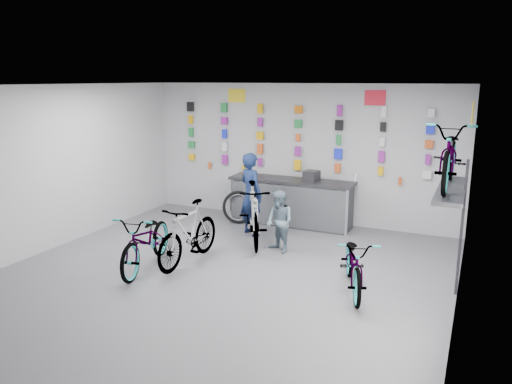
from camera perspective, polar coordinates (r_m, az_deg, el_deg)
The scene contains 20 objects.
floor at distance 7.86m, azimuth -5.31°, elevation -10.42°, with size 8.00×8.00×0.00m, color #4E4E52.
ceiling at distance 7.23m, azimuth -5.81°, elevation 12.01°, with size 8.00×8.00×0.00m, color white.
wall_back at distance 10.99m, azimuth 4.92°, elevation 4.44°, with size 7.00×7.00×0.00m, color #ADADAF.
wall_left at distance 9.61m, azimuth -23.97°, elevation 2.17°, with size 8.00×8.00×0.00m, color #ADADAF.
wall_right at distance 6.45m, azimuth 22.54°, elevation -2.50°, with size 8.00×8.00×0.00m, color #ADADAF.
counter at distance 10.76m, azimuth 3.99°, elevation -1.22°, with size 2.70×0.66×1.00m.
merch_wall at distance 10.89m, azimuth 4.76°, elevation 5.97°, with size 5.57×0.08×1.57m.
wall_bracket at distance 7.63m, azimuth 21.61°, elevation -0.43°, with size 0.39×1.90×2.00m.
sign_left at distance 11.45m, azimuth -2.22°, elevation 10.95°, with size 0.42×0.02×0.30m, color yellow.
sign_right at distance 10.43m, azimuth 13.45°, elevation 10.43°, with size 0.42×0.02×0.30m, color red.
sign_side at distance 7.46m, azimuth 23.54°, elevation 8.36°, with size 0.02×0.40×0.30m, color yellow.
bike_left at distance 8.48m, azimuth -12.39°, elevation -5.39°, with size 0.65×1.86×0.98m, color gray.
bike_center at distance 8.58m, azimuth -7.73°, elevation -4.68°, with size 0.50×1.76×1.06m, color gray.
bike_right at distance 7.58m, azimuth 11.17°, elevation -7.95°, with size 0.58×1.67×0.88m, color gray.
bike_service at distance 9.53m, azimuth -0.29°, elevation -2.49°, with size 0.54×1.92×1.15m, color gray.
bike_wall at distance 7.53m, azimuth 21.39°, elevation 3.99°, with size 0.63×1.80×0.95m, color gray.
clerk at distance 9.99m, azimuth -0.57°, elevation -0.25°, with size 0.61×0.40×1.67m, color #121F45.
customer at distance 9.04m, azimuth 2.69°, elevation -3.41°, with size 0.55×0.43×1.14m, color slate.
spare_wheel at distance 10.88m, azimuth -2.03°, elevation -1.75°, with size 0.74×0.33×0.72m.
register at distance 10.49m, azimuth 6.36°, elevation 1.85°, with size 0.28×0.30×0.22m, color black.
Camera 1 is at (3.62, -6.25, 3.10)m, focal length 35.00 mm.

